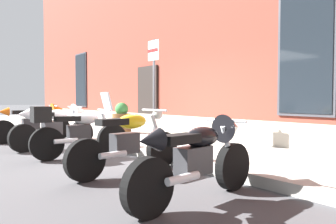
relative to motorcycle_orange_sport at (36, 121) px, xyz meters
name	(u,v)px	position (x,y,z in m)	size (l,w,h in m)	color
ground_plane	(124,153)	(3.28, 0.93, -0.58)	(140.00, 140.00, 0.00)	#38383A
sidewalk	(170,144)	(3.28, 2.22, -0.50)	(33.71, 2.58, 0.16)	gray
motorcycle_orange_sport	(36,121)	(0.00, 0.00, 0.00)	(0.62, 2.15, 1.07)	black
motorcycle_white_sport	(57,124)	(1.70, 0.02, 0.00)	(0.65, 2.11, 1.07)	black
motorcycle_silver_touring	(76,130)	(3.19, -0.12, -0.02)	(0.62, 2.01, 1.34)	black
motorcycle_yellow_naked	(129,143)	(5.02, 0.00, -0.09)	(0.62, 2.11, 1.02)	black
motorcycle_black_sport	(201,154)	(6.72, -0.05, -0.04)	(0.62, 2.07, 0.99)	black
parking_sign	(154,77)	(3.52, 1.58, 1.11)	(0.36, 0.07, 2.37)	#4C4C51
barrel_planter	(122,120)	(0.86, 2.27, -0.03)	(0.61, 0.61, 0.93)	brown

